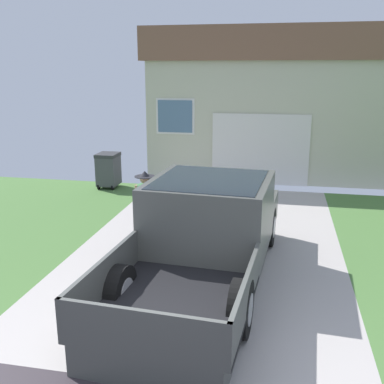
# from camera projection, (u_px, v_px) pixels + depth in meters

# --- Properties ---
(pickup_truck) EXTENTS (2.40, 5.60, 1.67)m
(pickup_truck) POSITION_uv_depth(u_px,v_px,m) (208.00, 233.00, 7.90)
(pickup_truck) COLOR #4D4F4B
(pickup_truck) RESTS_ON ground
(person_with_hat) EXTENTS (0.48, 0.40, 1.58)m
(person_with_hat) POSITION_uv_depth(u_px,v_px,m) (145.00, 205.00, 9.01)
(person_with_hat) COLOR #333842
(person_with_hat) RESTS_ON ground
(handbag) EXTENTS (0.31, 0.20, 0.40)m
(handbag) POSITION_uv_depth(u_px,v_px,m) (134.00, 247.00, 8.93)
(handbag) COLOR brown
(handbag) RESTS_ON ground
(house_with_garage) EXTENTS (9.42, 6.21, 4.76)m
(house_with_garage) POSITION_uv_depth(u_px,v_px,m) (291.00, 100.00, 16.32)
(house_with_garage) COLOR #BAB89C
(house_with_garage) RESTS_ON ground
(wheeled_trash_bin) EXTENTS (0.60, 0.72, 1.05)m
(wheeled_trash_bin) POSITION_uv_depth(u_px,v_px,m) (108.00, 169.00, 13.71)
(wheeled_trash_bin) COLOR #424247
(wheeled_trash_bin) RESTS_ON ground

